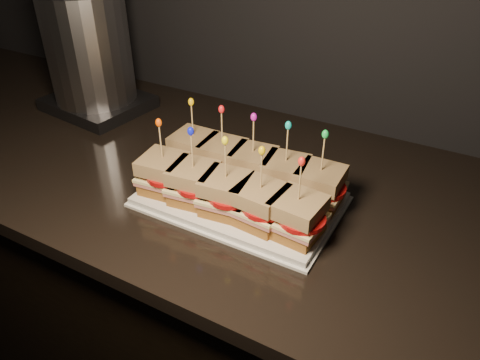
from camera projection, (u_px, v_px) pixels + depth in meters
The scene contains 77 objects.
cabinet at pixel (191, 300), 1.34m from camera, with size 2.46×0.67×0.87m, color black.
granite_slab at pixel (179, 166), 1.09m from camera, with size 2.50×0.71×0.03m, color black.
platter at pixel (240, 199), 0.93m from camera, with size 0.38×0.23×0.02m, color silver.
platter_rim at pixel (240, 202), 0.94m from camera, with size 0.39×0.25×0.01m, color silver.
sandwich_0_bread_bot at pixel (195, 160), 1.02m from camera, with size 0.08×0.08×0.02m, color brown.
sandwich_0_ham at pixel (194, 154), 1.01m from camera, with size 0.09×0.09×0.01m, color #C76A5D.
sandwich_0_cheese at pixel (194, 152), 1.01m from camera, with size 0.09×0.09×0.01m, color #FFEEA0.
sandwich_0_tomato at pixel (197, 151), 0.99m from camera, with size 0.08×0.08×0.01m, color #AE0D0D.
sandwich_0_bread_top at pixel (193, 141), 0.99m from camera, with size 0.08×0.08×0.03m, color #5B2E10.
sandwich_0_pick at pixel (192, 122), 0.97m from camera, with size 0.00×0.00×0.09m, color tan.
sandwich_0_frill at pixel (191, 102), 0.94m from camera, with size 0.01×0.01×0.02m, color #E9AF08.
sandwich_1_bread_bot at pixel (223, 169), 0.99m from camera, with size 0.08×0.08×0.02m, color brown.
sandwich_1_ham at pixel (223, 163), 0.98m from camera, with size 0.09×0.09×0.01m, color #C76A5D.
sandwich_1_cheese at pixel (223, 160), 0.98m from camera, with size 0.09×0.09×0.01m, color #FFEEA0.
sandwich_1_tomato at pixel (226, 160), 0.96m from camera, with size 0.08×0.08×0.01m, color #AE0D0D.
sandwich_1_bread_top at pixel (222, 149), 0.96m from camera, with size 0.08×0.08×0.03m, color #5B2E10.
sandwich_1_pick at pixel (222, 130), 0.94m from camera, with size 0.00×0.00×0.09m, color tan.
sandwich_1_frill at pixel (221, 109), 0.91m from camera, with size 0.01×0.01×0.02m, color red.
sandwich_2_bread_bot at pixel (253, 178), 0.96m from camera, with size 0.08×0.08×0.02m, color brown.
sandwich_2_ham at pixel (253, 172), 0.95m from camera, with size 0.09×0.09×0.01m, color #C76A5D.
sandwich_2_cheese at pixel (253, 169), 0.95m from camera, with size 0.09×0.09×0.01m, color #FFEEA0.
sandwich_2_tomato at pixel (257, 168), 0.93m from camera, with size 0.08×0.08×0.01m, color #AE0D0D.
sandwich_2_bread_top at pixel (253, 158), 0.93m from camera, with size 0.08×0.08×0.03m, color #5B2E10.
sandwich_2_pick at pixel (253, 138), 0.91m from camera, with size 0.00×0.00×0.09m, color tan.
sandwich_2_frill at pixel (254, 117), 0.88m from camera, with size 0.01×0.01×0.02m, color #C316AB.
sandwich_3_bread_bot at pixel (284, 187), 0.93m from camera, with size 0.08×0.08×0.02m, color brown.
sandwich_3_ham at pixel (285, 181), 0.92m from camera, with size 0.09×0.09×0.01m, color #C76A5D.
sandwich_3_cheese at pixel (285, 178), 0.92m from camera, with size 0.09×0.09×0.01m, color #FFEEA0.
sandwich_3_tomato at pixel (289, 178), 0.91m from camera, with size 0.08×0.08×0.01m, color #AE0D0D.
sandwich_3_bread_top at pixel (286, 167), 0.90m from camera, with size 0.08×0.08×0.03m, color #5B2E10.
sandwich_3_pick at pixel (287, 147), 0.88m from camera, with size 0.00×0.00×0.09m, color tan.
sandwich_3_frill at pixel (288, 125), 0.86m from camera, with size 0.01×0.01×0.02m, color #0CB8A7.
sandwich_4_bread_bot at pixel (318, 198), 0.90m from camera, with size 0.08×0.08×0.02m, color brown.
sandwich_4_ham at pixel (319, 191), 0.89m from camera, with size 0.09×0.09×0.01m, color #C76A5D.
sandwich_4_cheese at pixel (319, 188), 0.89m from camera, with size 0.09×0.09×0.01m, color #FFEEA0.
sandwich_4_tomato at pixel (324, 188), 0.88m from camera, with size 0.08×0.08×0.01m, color #AE0D0D.
sandwich_4_bread_top at pixel (320, 176), 0.88m from camera, with size 0.08×0.08×0.03m, color #5B2E10.
sandwich_4_pick at pixel (323, 156), 0.85m from camera, with size 0.00×0.00×0.09m, color tan.
sandwich_4_frill at pixel (325, 134), 0.83m from camera, with size 0.01×0.01×0.02m, color green.
sandwich_5_bread_bot at pixel (165, 184), 0.94m from camera, with size 0.08×0.08×0.02m, color brown.
sandwich_5_ham at pixel (164, 178), 0.93m from camera, with size 0.09×0.09×0.01m, color #C76A5D.
sandwich_5_cheese at pixel (164, 175), 0.93m from camera, with size 0.09×0.09×0.01m, color #FFEEA0.
sandwich_5_tomato at pixel (167, 175), 0.91m from camera, with size 0.08×0.08×0.01m, color #AE0D0D.
sandwich_5_bread_top at pixel (163, 164), 0.91m from camera, with size 0.08×0.08×0.03m, color #5B2E10.
sandwich_5_pick at pixel (161, 144), 0.89m from camera, with size 0.00×0.00×0.09m, color tan.
sandwich_5_frill at pixel (159, 123), 0.86m from camera, with size 0.01×0.01×0.02m, color #ED4903.
sandwich_6_bread_bot at pixel (195, 194), 0.91m from camera, with size 0.08×0.08×0.02m, color brown.
sandwich_6_ham at pixel (194, 188), 0.90m from camera, with size 0.09×0.09×0.01m, color #C76A5D.
sandwich_6_cheese at pixel (194, 185), 0.90m from camera, with size 0.09×0.09×0.01m, color #FFEEA0.
sandwich_6_tomato at pixel (197, 185), 0.89m from camera, with size 0.08×0.08×0.01m, color #AE0D0D.
sandwich_6_bread_top at pixel (193, 173), 0.88m from camera, with size 0.08×0.08×0.03m, color #5B2E10.
sandwich_6_pick at pixel (192, 153), 0.86m from camera, with size 0.00×0.00×0.09m, color tan.
sandwich_6_frill at pixel (191, 131), 0.84m from camera, with size 0.01×0.01×0.02m, color #0E16E2.
sandwich_7_bread_bot at pixel (226, 205), 0.88m from camera, with size 0.08×0.08×0.02m, color brown.
sandwich_7_ham at pixel (226, 198), 0.87m from camera, with size 0.09×0.09×0.01m, color #C76A5D.
sandwich_7_cheese at pixel (226, 195), 0.87m from camera, with size 0.09×0.09×0.01m, color #FFEEA0.
sandwich_7_tomato at pixel (230, 195), 0.86m from camera, with size 0.08×0.08×0.01m, color #AE0D0D.
sandwich_7_bread_top at pixel (226, 183), 0.86m from camera, with size 0.08×0.08×0.03m, color #5B2E10.
sandwich_7_pick at pixel (225, 163), 0.83m from camera, with size 0.00×0.00×0.09m, color tan.
sandwich_7_frill at pixel (225, 141), 0.81m from camera, with size 0.01×0.01×0.02m, color yellow.
sandwich_8_bread_bot at pixel (260, 216), 0.85m from camera, with size 0.08×0.08×0.02m, color brown.
sandwich_8_ham at pixel (260, 209), 0.84m from camera, with size 0.09×0.09×0.01m, color #C76A5D.
sandwich_8_cheese at pixel (260, 206), 0.84m from camera, with size 0.09×0.09×0.01m, color #FFEEA0.
sandwich_8_tomato at pixel (265, 207), 0.83m from camera, with size 0.08×0.08×0.01m, color #AE0D0D.
sandwich_8_bread_top at pixel (261, 194), 0.83m from camera, with size 0.08×0.08×0.03m, color #5B2E10.
sandwich_8_pick at pixel (261, 173), 0.80m from camera, with size 0.00×0.00×0.09m, color tan.
sandwich_8_frill at pixel (262, 151), 0.78m from camera, with size 0.01×0.01×0.02m, color #E9BB09.
sandwich_9_bread_bot at pixel (296, 228), 0.82m from camera, with size 0.08×0.08×0.02m, color brown.
sandwich_9_ham at pixel (297, 221), 0.82m from camera, with size 0.09×0.09×0.01m, color #C76A5D.
sandwich_9_cheese at pixel (297, 218), 0.81m from camera, with size 0.09×0.09×0.01m, color #FFEEA0.
sandwich_9_tomato at pixel (302, 219), 0.80m from camera, with size 0.08×0.08×0.01m, color #AE0D0D.
sandwich_9_bread_top at pixel (298, 206), 0.80m from camera, with size 0.08×0.08×0.03m, color #5B2E10.
sandwich_9_pick at pixel (300, 185), 0.77m from camera, with size 0.00×0.00×0.09m, color tan.
sandwich_9_frill at pixel (302, 161), 0.75m from camera, with size 0.01×0.01×0.02m, color red.
appliance_base at pixel (98, 103), 1.30m from camera, with size 0.26×0.22×0.03m, color #262628.
appliance_body at pixel (88, 47), 1.22m from camera, with size 0.22×0.22×0.28m, color silver.
appliance at pixel (89, 49), 1.22m from camera, with size 0.26×0.22×0.34m, color silver, non-canonical shape.
Camera 1 is at (-0.09, 0.91, 1.46)m, focal length 35.00 mm.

